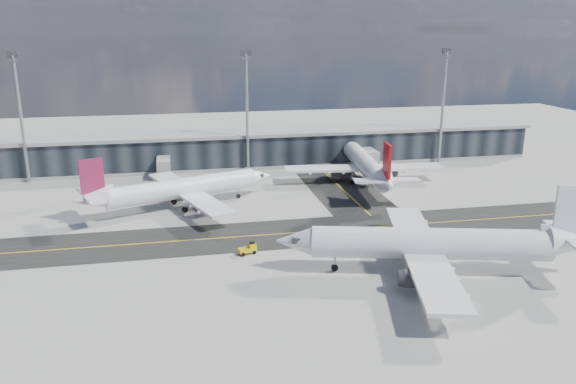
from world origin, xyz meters
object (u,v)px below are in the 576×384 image
airliner_near (435,244)px  airliner_af (180,189)px  baggage_tug (249,249)px  service_van (360,180)px  airliner_redtail (366,165)px

airliner_near → airliner_af: bearing=56.8°
airliner_near → baggage_tug: bearing=78.0°
airliner_near → service_van: size_ratio=7.38×
airliner_af → airliner_redtail: bearing=83.7°
airliner_redtail → baggage_tug: size_ratio=14.43×
airliner_redtail → airliner_near: size_ratio=0.96×
baggage_tug → service_van: baggage_tug is taller
airliner_af → service_van: 41.17m
airliner_af → service_van: size_ratio=6.41×
airliner_af → airliner_near: 51.25m
airliner_af → airliner_redtail: size_ratio=0.90×
airliner_redtail → service_van: (-1.24, -0.01, -3.33)m
airliner_near → service_van: bearing=8.1°
airliner_af → airliner_redtail: 42.26m
airliner_redtail → service_van: airliner_redtail is taller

